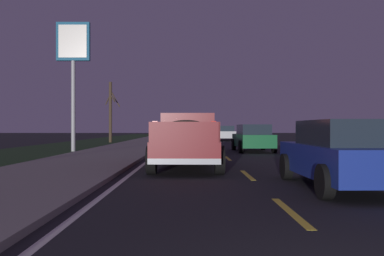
{
  "coord_description": "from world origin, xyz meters",
  "views": [
    {
      "loc": [
        -2.73,
        1.61,
        1.38
      ],
      "look_at": [
        13.43,
        1.59,
        1.35
      ],
      "focal_mm": 38.03,
      "sensor_mm": 36.0,
      "label": 1
    }
  ],
  "objects_px": {
    "sedan_silver": "(225,133)",
    "sedan_green": "(253,138)",
    "bare_tree_far": "(111,111)",
    "pickup_truck": "(187,139)",
    "sedan_tan": "(190,139)",
    "gas_price_sign": "(73,54)",
    "sedan_blue": "(343,154)",
    "street_light_near": "(1,8)"
  },
  "relations": [
    {
      "from": "street_light_near",
      "to": "bare_tree_far",
      "type": "xyz_separation_m",
      "value": [
        24.15,
        1.27,
        -2.37
      ]
    },
    {
      "from": "sedan_tan",
      "to": "sedan_blue",
      "type": "xyz_separation_m",
      "value": [
        -11.26,
        -3.5,
        0.0
      ]
    },
    {
      "from": "pickup_truck",
      "to": "sedan_green",
      "type": "relative_size",
      "value": 1.23
    },
    {
      "from": "pickup_truck",
      "to": "sedan_green",
      "type": "height_order",
      "value": "pickup_truck"
    },
    {
      "from": "sedan_tan",
      "to": "bare_tree_far",
      "type": "distance_m",
      "value": 18.54
    },
    {
      "from": "pickup_truck",
      "to": "sedan_tan",
      "type": "height_order",
      "value": "pickup_truck"
    },
    {
      "from": "street_light_near",
      "to": "pickup_truck",
      "type": "bearing_deg",
      "value": -84.41
    },
    {
      "from": "pickup_truck",
      "to": "sedan_blue",
      "type": "bearing_deg",
      "value": -142.11
    },
    {
      "from": "sedan_blue",
      "to": "sedan_green",
      "type": "xyz_separation_m",
      "value": [
        14.02,
        -0.08,
        0.0
      ]
    },
    {
      "from": "bare_tree_far",
      "to": "sedan_tan",
      "type": "bearing_deg",
      "value": -156.4
    },
    {
      "from": "gas_price_sign",
      "to": "sedan_silver",
      "type": "bearing_deg",
      "value": -28.11
    },
    {
      "from": "sedan_blue",
      "to": "sedan_silver",
      "type": "xyz_separation_m",
      "value": [
        33.4,
        -0.13,
        0.0
      ]
    },
    {
      "from": "pickup_truck",
      "to": "sedan_blue",
      "type": "distance_m",
      "value": 5.81
    },
    {
      "from": "sedan_green",
      "to": "gas_price_sign",
      "type": "bearing_deg",
      "value": 89.77
    },
    {
      "from": "sedan_blue",
      "to": "sedan_green",
      "type": "relative_size",
      "value": 1.0
    },
    {
      "from": "gas_price_sign",
      "to": "street_light_near",
      "type": "xyz_separation_m",
      "value": [
        -10.07,
        -0.6,
        -0.33
      ]
    },
    {
      "from": "sedan_blue",
      "to": "sedan_silver",
      "type": "relative_size",
      "value": 1.0
    },
    {
      "from": "gas_price_sign",
      "to": "bare_tree_far",
      "type": "height_order",
      "value": "gas_price_sign"
    },
    {
      "from": "sedan_silver",
      "to": "bare_tree_far",
      "type": "height_order",
      "value": "bare_tree_far"
    },
    {
      "from": "sedan_tan",
      "to": "street_light_near",
      "type": "bearing_deg",
      "value": 139.99
    },
    {
      "from": "sedan_green",
      "to": "bare_tree_far",
      "type": "distance_m",
      "value": 17.99
    },
    {
      "from": "sedan_blue",
      "to": "gas_price_sign",
      "type": "bearing_deg",
      "value": 35.97
    },
    {
      "from": "sedan_tan",
      "to": "gas_price_sign",
      "type": "relative_size",
      "value": 0.6
    },
    {
      "from": "street_light_near",
      "to": "sedan_silver",
      "type": "bearing_deg",
      "value": -18.3
    },
    {
      "from": "sedan_tan",
      "to": "gas_price_sign",
      "type": "distance_m",
      "value": 8.7
    },
    {
      "from": "sedan_tan",
      "to": "bare_tree_far",
      "type": "bearing_deg",
      "value": 23.6
    },
    {
      "from": "sedan_silver",
      "to": "pickup_truck",
      "type": "bearing_deg",
      "value": 172.7
    },
    {
      "from": "sedan_silver",
      "to": "sedan_green",
      "type": "height_order",
      "value": "same"
    },
    {
      "from": "sedan_tan",
      "to": "sedan_green",
      "type": "relative_size",
      "value": 1.0
    },
    {
      "from": "gas_price_sign",
      "to": "street_light_near",
      "type": "distance_m",
      "value": 10.09
    },
    {
      "from": "sedan_green",
      "to": "sedan_silver",
      "type": "bearing_deg",
      "value": -0.14
    },
    {
      "from": "sedan_silver",
      "to": "sedan_green",
      "type": "bearing_deg",
      "value": 179.86
    },
    {
      "from": "sedan_tan",
      "to": "sedan_green",
      "type": "distance_m",
      "value": 4.52
    },
    {
      "from": "pickup_truck",
      "to": "street_light_near",
      "type": "distance_m",
      "value": 7.41
    },
    {
      "from": "pickup_truck",
      "to": "gas_price_sign",
      "type": "distance_m",
      "value": 12.45
    },
    {
      "from": "pickup_truck",
      "to": "sedan_tan",
      "type": "distance_m",
      "value": 6.68
    },
    {
      "from": "pickup_truck",
      "to": "gas_price_sign",
      "type": "xyz_separation_m",
      "value": [
        9.48,
        6.64,
        4.6
      ]
    },
    {
      "from": "street_light_near",
      "to": "bare_tree_far",
      "type": "bearing_deg",
      "value": 3.02
    },
    {
      "from": "pickup_truck",
      "to": "sedan_blue",
      "type": "height_order",
      "value": "pickup_truck"
    },
    {
      "from": "pickup_truck",
      "to": "sedan_silver",
      "type": "distance_m",
      "value": 29.05
    },
    {
      "from": "sedan_tan",
      "to": "street_light_near",
      "type": "xyz_separation_m",
      "value": [
        -7.27,
        6.1,
        4.47
      ]
    },
    {
      "from": "sedan_silver",
      "to": "bare_tree_far",
      "type": "xyz_separation_m",
      "value": [
        -5.26,
        11.0,
        2.1
      ]
    }
  ]
}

